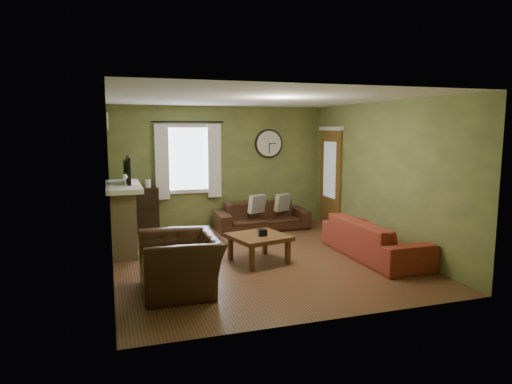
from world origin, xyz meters
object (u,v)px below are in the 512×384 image
object	(u,v)px
bookshelf	(138,211)
coffee_table	(259,249)
armchair	(181,263)
sofa_brown	(262,216)
sofa_red	(374,239)

from	to	relation	value
bookshelf	coffee_table	size ratio (longest dim) A/B	1.14
bookshelf	armchair	xyz separation A→B (m)	(0.31, -3.57, -0.10)
sofa_brown	coffee_table	bearing A→B (deg)	-109.98
sofa_red	coffee_table	bearing A→B (deg)	80.03
sofa_brown	armchair	size ratio (longest dim) A/B	1.70
coffee_table	armchair	bearing A→B (deg)	-146.15
bookshelf	sofa_red	xyz separation A→B (m)	(3.61, -2.97, -0.16)
sofa_brown	sofa_red	size ratio (longest dim) A/B	0.91
sofa_brown	coffee_table	distance (m)	2.41
bookshelf	sofa_red	distance (m)	4.68
sofa_brown	armchair	bearing A→B (deg)	-124.69
sofa_brown	armchair	xyz separation A→B (m)	(-2.21, -3.20, 0.09)
armchair	sofa_red	bearing A→B (deg)	100.83
armchair	coffee_table	bearing A→B (deg)	124.45
sofa_brown	armchair	distance (m)	3.89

